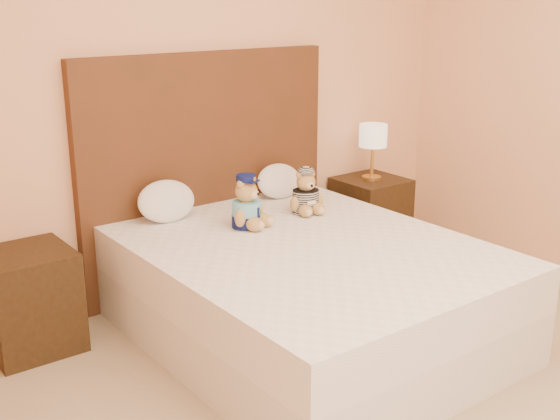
# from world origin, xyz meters

# --- Properties ---
(room_walls) EXTENTS (4.04, 4.52, 2.72)m
(room_walls) POSITION_xyz_m (0.00, 0.46, 1.81)
(room_walls) COLOR #F4B385
(room_walls) RESTS_ON ground
(bed) EXTENTS (1.60, 2.00, 0.55)m
(bed) POSITION_xyz_m (0.00, 1.20, 0.28)
(bed) COLOR white
(bed) RESTS_ON ground
(headboard) EXTENTS (1.75, 0.08, 1.50)m
(headboard) POSITION_xyz_m (0.00, 2.21, 0.75)
(headboard) COLOR #512B18
(headboard) RESTS_ON ground
(nightstand_left) EXTENTS (0.45, 0.45, 0.55)m
(nightstand_left) POSITION_xyz_m (-1.25, 2.00, 0.28)
(nightstand_left) COLOR #332110
(nightstand_left) RESTS_ON ground
(nightstand_right) EXTENTS (0.45, 0.45, 0.55)m
(nightstand_right) POSITION_xyz_m (1.25, 2.00, 0.28)
(nightstand_right) COLOR #332110
(nightstand_right) RESTS_ON ground
(lamp) EXTENTS (0.20, 0.20, 0.40)m
(lamp) POSITION_xyz_m (1.25, 2.00, 0.85)
(lamp) COLOR gold
(lamp) RESTS_ON nightstand_right
(teddy_police) EXTENTS (0.34, 0.33, 0.30)m
(teddy_police) POSITION_xyz_m (-0.09, 1.65, 0.70)
(teddy_police) COLOR #AB8342
(teddy_police) RESTS_ON bed
(teddy_prisoner) EXTENTS (0.27, 0.27, 0.27)m
(teddy_prisoner) POSITION_xyz_m (0.35, 1.65, 0.68)
(teddy_prisoner) COLOR #AB8342
(teddy_prisoner) RESTS_ON bed
(pillow_left) EXTENTS (0.37, 0.24, 0.26)m
(pillow_left) POSITION_xyz_m (-0.40, 2.03, 0.68)
(pillow_left) COLOR white
(pillow_left) RESTS_ON bed
(pillow_right) EXTENTS (0.34, 0.22, 0.24)m
(pillow_right) POSITION_xyz_m (0.43, 2.03, 0.67)
(pillow_right) COLOR white
(pillow_right) RESTS_ON bed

